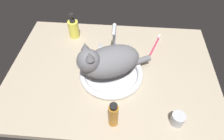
{
  "coord_description": "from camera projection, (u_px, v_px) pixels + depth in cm",
  "views": [
    {
      "loc": [
        6.28,
        -73.39,
        83.85
      ],
      "look_at": [
        0.35,
        -3.86,
        7.0
      ],
      "focal_mm": 32.72,
      "sensor_mm": 36.0,
      "label": 1
    }
  ],
  "objects": [
    {
      "name": "countertop",
      "position": [
        112.0,
        72.0,
        1.1
      ],
      "size": [
        109.58,
        80.22,
        3.0
      ],
      "primitive_type": "cube",
      "color": "#B7A88E",
      "rests_on": "ground"
    },
    {
      "name": "toothbrush",
      "position": [
        155.0,
        44.0,
        1.22
      ],
      "size": [
        7.73,
        18.17,
        1.7
      ],
      "color": "#D83359",
      "rests_on": "countertop"
    },
    {
      "name": "amber_bottle",
      "position": [
        113.0,
        115.0,
        0.84
      ],
      "size": [
        4.22,
        4.22,
        13.75
      ],
      "color": "#C67A23",
      "rests_on": "countertop"
    },
    {
      "name": "soap_pump_bottle",
      "position": [
        74.0,
        28.0,
        1.24
      ],
      "size": [
        6.27,
        6.27,
        15.94
      ],
      "color": "#E5DB4C",
      "rests_on": "countertop"
    },
    {
      "name": "cat",
      "position": [
        107.0,
        62.0,
        0.98
      ],
      "size": [
        36.76,
        28.32,
        19.89
      ],
      "color": "slate",
      "rests_on": "sink_basin"
    },
    {
      "name": "sink_basin",
      "position": [
        112.0,
        73.0,
        1.06
      ],
      "size": [
        33.1,
        33.1,
        3.12
      ],
      "color": "white",
      "rests_on": "countertop"
    },
    {
      "name": "metal_jar",
      "position": [
        178.0,
        119.0,
        0.87
      ],
      "size": [
        5.84,
        5.84,
        5.57
      ],
      "color": "#B2B5BA",
      "rests_on": "countertop"
    },
    {
      "name": "faucet",
      "position": [
        115.0,
        41.0,
        1.14
      ],
      "size": [
        20.12,
        10.45,
        18.49
      ],
      "color": "silver",
      "rests_on": "countertop"
    }
  ]
}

